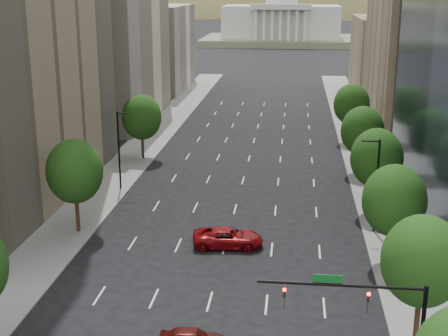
% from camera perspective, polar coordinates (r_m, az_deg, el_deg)
% --- Properties ---
extents(sidewalk_left, '(6.00, 200.00, 0.15)m').
position_cam_1_polar(sidewalk_left, '(68.73, -11.99, -3.09)').
color(sidewalk_left, slate).
rests_on(sidewalk_left, ground).
extents(sidewalk_right, '(6.00, 200.00, 0.15)m').
position_cam_1_polar(sidewalk_right, '(66.12, 14.54, -4.04)').
color(sidewalk_right, slate).
rests_on(sidewalk_right, ground).
extents(midrise_cream_left, '(14.00, 30.00, 35.00)m').
position_cam_1_polar(midrise_cream_left, '(108.98, -10.29, 13.41)').
color(midrise_cream_left, beige).
rests_on(midrise_cream_left, ground).
extents(filler_left, '(14.00, 26.00, 18.00)m').
position_cam_1_polar(filler_left, '(141.47, -6.31, 10.70)').
color(filler_left, beige).
rests_on(filler_left, ground).
extents(parking_tan_right, '(14.00, 30.00, 30.00)m').
position_cam_1_polar(parking_tan_right, '(103.54, 17.44, 11.41)').
color(parking_tan_right, '#8C7759').
rests_on(parking_tan_right, ground).
extents(filler_right, '(14.00, 26.00, 16.00)m').
position_cam_1_polar(filler_right, '(136.60, 14.66, 9.67)').
color(filler_right, '#8C7759').
rests_on(filler_right, ground).
extents(tree_right_1, '(5.20, 5.20, 8.75)m').
position_cam_1_polar(tree_right_1, '(41.83, 17.44, -8.02)').
color(tree_right_1, '#382316').
rests_on(tree_right_1, ground).
extents(tree_right_2, '(5.20, 5.20, 8.61)m').
position_cam_1_polar(tree_right_2, '(52.89, 15.08, -2.86)').
color(tree_right_2, '#382316').
rests_on(tree_right_2, ground).
extents(tree_right_3, '(5.20, 5.20, 8.89)m').
position_cam_1_polar(tree_right_3, '(64.18, 13.58, 0.87)').
color(tree_right_3, '#382316').
rests_on(tree_right_3, ground).
extents(tree_right_4, '(5.20, 5.20, 8.46)m').
position_cam_1_polar(tree_right_4, '(77.78, 12.36, 3.28)').
color(tree_right_4, '#382316').
rests_on(tree_right_4, ground).
extents(tree_right_5, '(5.20, 5.20, 8.75)m').
position_cam_1_polar(tree_right_5, '(93.33, 11.42, 5.64)').
color(tree_right_5, '#382316').
rests_on(tree_right_5, ground).
extents(tree_left_1, '(5.20, 5.20, 8.97)m').
position_cam_1_polar(tree_left_1, '(59.29, -13.31, -0.30)').
color(tree_left_1, '#382316').
rests_on(tree_left_1, ground).
extents(tree_left_2, '(5.20, 5.20, 8.68)m').
position_cam_1_polar(tree_left_2, '(83.55, -7.43, 4.55)').
color(tree_left_2, '#382316').
rests_on(tree_left_2, ground).
extents(streetlight_rn, '(1.70, 0.20, 9.00)m').
position_cam_1_polar(streetlight_rn, '(59.63, 13.54, -1.35)').
color(streetlight_rn, black).
rests_on(streetlight_rn, ground).
extents(streetlight_ln, '(1.70, 0.20, 9.00)m').
position_cam_1_polar(streetlight_ln, '(71.34, -9.40, 1.77)').
color(streetlight_ln, black).
rests_on(streetlight_ln, ground).
extents(traffic_signal, '(9.12, 0.40, 7.38)m').
position_cam_1_polar(traffic_signal, '(36.19, 13.60, -12.68)').
color(traffic_signal, black).
rests_on(traffic_signal, ground).
extents(capitol, '(60.00, 40.00, 35.20)m').
position_cam_1_polar(capitol, '(251.61, 5.18, 13.02)').
color(capitol, '#596647').
rests_on(capitol, ground).
extents(foothills, '(720.00, 413.00, 263.00)m').
position_cam_1_polar(foothills, '(604.55, 9.22, 10.32)').
color(foothills, olive).
rests_on(foothills, ground).
extents(car_red_far, '(6.42, 3.38, 1.72)m').
position_cam_1_polar(car_red_far, '(56.24, 0.36, -6.28)').
color(car_red_far, maroon).
rests_on(car_red_far, ground).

